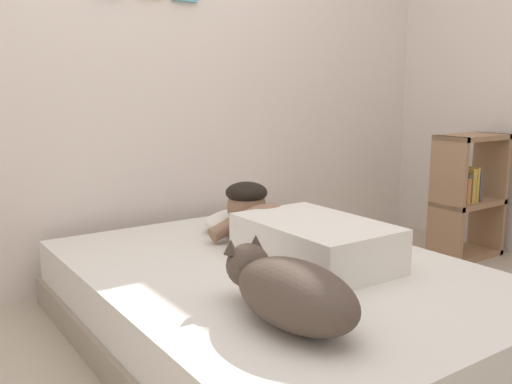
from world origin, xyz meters
name	(u,v)px	position (x,y,z in m)	size (l,w,h in m)	color
ground_plane	(321,376)	(0.00, 0.00, 0.00)	(11.97, 11.97, 0.00)	tan
back_wall	(146,44)	(0.00, 1.43, 1.25)	(3.98, 0.12, 2.50)	silver
bed	(276,303)	(0.05, 0.33, 0.15)	(1.43, 1.93, 0.31)	gray
pillow	(252,218)	(0.31, 0.90, 0.37)	(0.52, 0.32, 0.11)	white
person_lying	(294,232)	(0.20, 0.41, 0.42)	(0.43, 0.92, 0.27)	silver
dog	(289,290)	(-0.25, -0.12, 0.41)	(0.26, 0.57, 0.21)	#4C3D33
coffee_cup	(261,232)	(0.23, 0.70, 0.35)	(0.13, 0.09, 0.07)	#D84C47
cell_phone	(332,298)	(-0.01, -0.06, 0.32)	(0.07, 0.14, 0.01)	black
bookshelf	(467,195)	(1.67, 0.59, 0.38)	(0.45, 0.24, 0.75)	#997251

